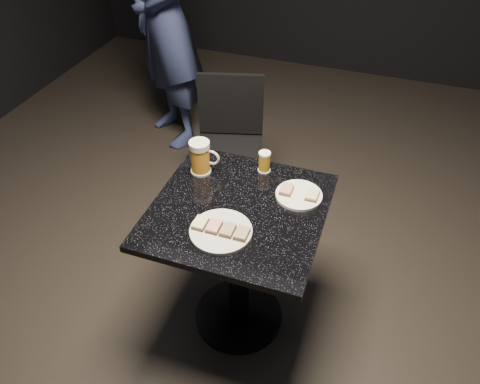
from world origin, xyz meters
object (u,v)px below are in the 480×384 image
object	(u,v)px
beer_mug	(201,157)
beer_tumbler	(264,162)
table	(239,249)
patron	(165,18)
chair	(230,140)
plate_small	(299,195)
plate_large	(221,231)

from	to	relation	value
beer_mug	beer_tumbler	world-z (taller)	beer_mug
table	beer_mug	bearing A→B (deg)	143.43
beer_mug	beer_tumbler	xyz separation A→B (m)	(0.26, 0.10, -0.03)
patron	chair	world-z (taller)	patron
plate_small	chair	size ratio (longest dim) A/B	0.23
table	plate_large	bearing A→B (deg)	-96.18
patron	chair	bearing A→B (deg)	-4.03
chair	beer_mug	bearing A→B (deg)	-80.78
table	chair	distance (m)	0.87
plate_small	chair	distance (m)	0.90
plate_small	patron	bearing A→B (deg)	133.89
plate_large	patron	world-z (taller)	patron
plate_small	table	bearing A→B (deg)	-144.84
table	chair	world-z (taller)	chair
plate_small	patron	world-z (taller)	patron
plate_small	beer_mug	bearing A→B (deg)	177.00
plate_large	table	xyz separation A→B (m)	(0.02, 0.15, -0.25)
patron	beer_tumbler	size ratio (longest dim) A/B	18.62
plate_large	beer_tumbler	bearing A→B (deg)	84.39
table	beer_mug	distance (m)	0.44
plate_small	chair	world-z (taller)	chair
patron	beer_mug	distance (m)	1.49
plate_large	plate_small	world-z (taller)	same
patron	beer_tumbler	distance (m)	1.57
plate_large	table	bearing A→B (deg)	83.82
plate_small	beer_tumbler	xyz separation A→B (m)	(-0.19, 0.12, 0.04)
plate_large	beer_tumbler	distance (m)	0.43
plate_small	table	world-z (taller)	plate_small
plate_small	chair	bearing A→B (deg)	130.32
plate_large	beer_mug	world-z (taller)	beer_mug
table	patron	bearing A→B (deg)	125.40
beer_mug	plate_large	bearing A→B (deg)	-56.33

